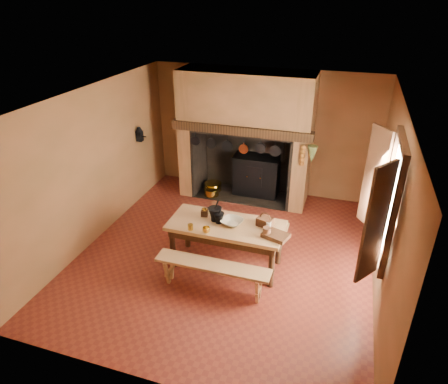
# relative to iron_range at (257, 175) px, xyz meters

# --- Properties ---
(floor) EXTENTS (5.50, 5.50, 0.00)m
(floor) POSITION_rel_iron_range_xyz_m (0.04, -2.45, -0.48)
(floor) COLOR maroon
(floor) RESTS_ON ground
(ceiling) EXTENTS (5.50, 5.50, 0.00)m
(ceiling) POSITION_rel_iron_range_xyz_m (0.04, -2.45, 2.32)
(ceiling) COLOR silver
(ceiling) RESTS_ON back_wall
(back_wall) EXTENTS (5.00, 0.02, 2.80)m
(back_wall) POSITION_rel_iron_range_xyz_m (0.04, 0.30, 0.92)
(back_wall) COLOR #9A623D
(back_wall) RESTS_ON floor
(wall_left) EXTENTS (0.02, 5.50, 2.80)m
(wall_left) POSITION_rel_iron_range_xyz_m (-2.46, -2.45, 0.92)
(wall_left) COLOR #9A623D
(wall_left) RESTS_ON floor
(wall_right) EXTENTS (0.02, 5.50, 2.80)m
(wall_right) POSITION_rel_iron_range_xyz_m (2.54, -2.45, 0.92)
(wall_right) COLOR #9A623D
(wall_right) RESTS_ON floor
(wall_front) EXTENTS (5.00, 0.02, 2.80)m
(wall_front) POSITION_rel_iron_range_xyz_m (0.04, -5.20, 0.92)
(wall_front) COLOR #9A623D
(wall_front) RESTS_ON floor
(chimney_breast) EXTENTS (2.95, 0.96, 2.80)m
(chimney_breast) POSITION_rel_iron_range_xyz_m (-0.26, -0.14, 1.33)
(chimney_breast) COLOR #9A623D
(chimney_breast) RESTS_ON floor
(iron_range) EXTENTS (1.12, 0.55, 1.60)m
(iron_range) POSITION_rel_iron_range_xyz_m (0.00, 0.00, 0.00)
(iron_range) COLOR black
(iron_range) RESTS_ON floor
(hearth_pans) EXTENTS (0.51, 0.62, 0.20)m
(hearth_pans) POSITION_rel_iron_range_xyz_m (-1.01, -0.23, -0.39)
(hearth_pans) COLOR gold
(hearth_pans) RESTS_ON floor
(hanging_pans) EXTENTS (1.92, 0.29, 0.27)m
(hanging_pans) POSITION_rel_iron_range_xyz_m (-0.30, -0.64, 0.88)
(hanging_pans) COLOR black
(hanging_pans) RESTS_ON chimney_breast
(onion_string) EXTENTS (0.12, 0.10, 0.46)m
(onion_string) POSITION_rel_iron_range_xyz_m (1.04, -0.66, 0.85)
(onion_string) COLOR #9C551C
(onion_string) RESTS_ON chimney_breast
(herb_bunch) EXTENTS (0.20, 0.20, 0.35)m
(herb_bunch) POSITION_rel_iron_range_xyz_m (1.22, -0.66, 0.90)
(herb_bunch) COLOR #4C5729
(herb_bunch) RESTS_ON chimney_breast
(window) EXTENTS (0.39, 1.75, 1.76)m
(window) POSITION_rel_iron_range_xyz_m (2.39, -2.85, 1.22)
(window) COLOR white
(window) RESTS_ON wall_right
(wall_coffee_mill) EXTENTS (0.23, 0.16, 0.31)m
(wall_coffee_mill) POSITION_rel_iron_range_xyz_m (-2.38, -0.90, 1.03)
(wall_coffee_mill) COLOR black
(wall_coffee_mill) RESTS_ON wall_left
(work_table) EXTENTS (1.89, 0.84, 0.82)m
(work_table) POSITION_rel_iron_range_xyz_m (0.13, -2.73, 0.21)
(work_table) COLOR tan
(work_table) RESTS_ON floor
(bench_front) EXTENTS (1.81, 0.32, 0.51)m
(bench_front) POSITION_rel_iron_range_xyz_m (0.13, -3.42, -0.10)
(bench_front) COLOR tan
(bench_front) RESTS_ON floor
(bench_back) EXTENTS (1.84, 0.32, 0.52)m
(bench_back) POSITION_rel_iron_range_xyz_m (0.13, -2.05, -0.10)
(bench_back) COLOR tan
(bench_back) RESTS_ON floor
(mortar_large) EXTENTS (0.23, 0.23, 0.39)m
(mortar_large) POSITION_rel_iron_range_xyz_m (-0.08, -2.68, 0.47)
(mortar_large) COLOR black
(mortar_large) RESTS_ON work_table
(mortar_small) EXTENTS (0.18, 0.18, 0.31)m
(mortar_small) POSITION_rel_iron_range_xyz_m (0.01, -2.73, 0.44)
(mortar_small) COLOR black
(mortar_small) RESTS_ON work_table
(coffee_grinder) EXTENTS (0.16, 0.13, 0.17)m
(coffee_grinder) POSITION_rel_iron_range_xyz_m (-0.29, -2.59, 0.40)
(coffee_grinder) COLOR #361C11
(coffee_grinder) RESTS_ON work_table
(brass_mug_a) EXTENTS (0.09, 0.09, 0.10)m
(brass_mug_a) POSITION_rel_iron_range_xyz_m (-0.36, -3.07, 0.38)
(brass_mug_a) COLOR gold
(brass_mug_a) RESTS_ON work_table
(brass_mug_b) EXTENTS (0.09, 0.09, 0.08)m
(brass_mug_b) POSITION_rel_iron_range_xyz_m (-0.07, -2.48, 0.38)
(brass_mug_b) COLOR gold
(brass_mug_b) RESTS_ON work_table
(mixing_bowl) EXTENTS (0.42, 0.42, 0.09)m
(mixing_bowl) POSITION_rel_iron_range_xyz_m (0.23, -2.71, 0.38)
(mixing_bowl) COLOR #C1B694
(mixing_bowl) RESTS_ON work_table
(stoneware_crock) EXTENTS (0.16, 0.16, 0.15)m
(stoneware_crock) POSITION_rel_iron_range_xyz_m (0.84, -2.89, 0.41)
(stoneware_crock) COLOR brown
(stoneware_crock) RESTS_ON work_table
(glass_jar) EXTENTS (0.10, 0.10, 0.14)m
(glass_jar) POSITION_rel_iron_range_xyz_m (0.83, -2.69, 0.40)
(glass_jar) COLOR beige
(glass_jar) RESTS_ON work_table
(wicker_basket) EXTENTS (0.29, 0.24, 0.24)m
(wicker_basket) POSITION_rel_iron_range_xyz_m (0.75, -2.59, 0.41)
(wicker_basket) COLOR #452414
(wicker_basket) RESTS_ON work_table
(wooden_tray) EXTENTS (0.45, 0.38, 0.07)m
(wooden_tray) POSITION_rel_iron_range_xyz_m (0.98, -2.87, 0.37)
(wooden_tray) COLOR #361C11
(wooden_tray) RESTS_ON work_table
(brass_cup) EXTENTS (0.15, 0.15, 0.10)m
(brass_cup) POSITION_rel_iron_range_xyz_m (-0.09, -3.07, 0.38)
(brass_cup) COLOR gold
(brass_cup) RESTS_ON work_table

